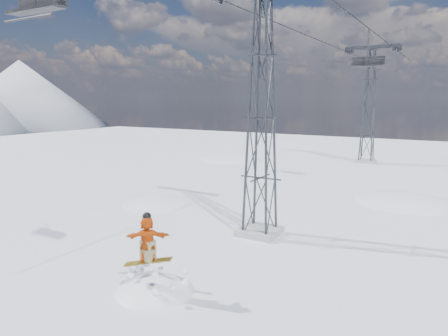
{
  "coord_description": "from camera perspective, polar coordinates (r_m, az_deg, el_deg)",
  "views": [
    {
      "loc": [
        8.49,
        -8.51,
        6.37
      ],
      "look_at": [
        0.5,
        5.16,
        3.61
      ],
      "focal_mm": 32.0,
      "sensor_mm": 36.0,
      "label": 1
    }
  ],
  "objects": [
    {
      "name": "ground",
      "position": [
        13.6,
        -13.6,
        -18.33
      ],
      "size": [
        120.0,
        120.0,
        0.0
      ],
      "primitive_type": "plane",
      "color": "white",
      "rests_on": "ground"
    },
    {
      "name": "snow_terrain",
      "position": [
        36.27,
        5.87,
        -16.29
      ],
      "size": [
        39.0,
        37.0,
        22.0
      ],
      "color": "white",
      "rests_on": "ground"
    },
    {
      "name": "lift_tower_near",
      "position": [
        18.24,
        5.35,
        7.0
      ],
      "size": [
        5.2,
        1.8,
        11.43
      ],
      "color": "#999999",
      "rests_on": "ground"
    },
    {
      "name": "lift_tower_far",
      "position": [
        42.23,
        20.0,
        8.06
      ],
      "size": [
        5.2,
        1.8,
        11.43
      ],
      "color": "#999999",
      "rests_on": "ground"
    },
    {
      "name": "haul_cables",
      "position": [
        29.39,
        15.57,
        18.29
      ],
      "size": [
        4.46,
        51.0,
        0.06
      ],
      "color": "black",
      "rests_on": "ground"
    },
    {
      "name": "snowboarder_jump",
      "position": [
        15.0,
        -9.6,
        -22.56
      ],
      "size": [
        4.4,
        4.4,
        6.76
      ],
      "color": "white",
      "rests_on": "ground"
    },
    {
      "name": "lift_chair_near",
      "position": [
        12.44,
        -25.19,
        20.66
      ],
      "size": [
        1.98,
        0.57,
        2.45
      ],
      "color": "black",
      "rests_on": "ground"
    },
    {
      "name": "lift_chair_mid",
      "position": [
        28.75,
        19.79,
        14.04
      ],
      "size": [
        2.12,
        0.61,
        2.63
      ],
      "color": "black",
      "rests_on": "ground"
    }
  ]
}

